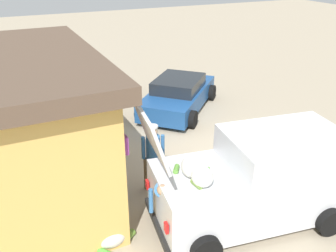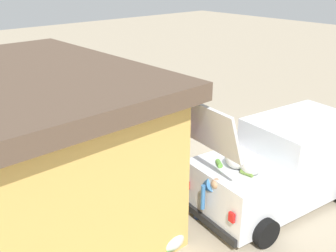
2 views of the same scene
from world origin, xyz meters
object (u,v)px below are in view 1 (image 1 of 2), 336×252
object	(u,v)px
delivery_van	(256,179)
unloaded_banana_pile	(111,237)
parked_sedan	(178,95)
paint_bucket	(109,139)
storefront_bar	(13,130)
vendor_standing	(153,153)
customer_bending	(163,195)

from	to	relation	value
delivery_van	unloaded_banana_pile	size ratio (longest dim) A/B	5.16
parked_sedan	paint_bucket	xyz separation A→B (m)	(-1.65, 3.18, -0.40)
storefront_bar	unloaded_banana_pile	size ratio (longest dim) A/B	6.74
parked_sedan	vendor_standing	world-z (taller)	vendor_standing
parked_sedan	unloaded_banana_pile	size ratio (longest dim) A/B	4.64
delivery_van	unloaded_banana_pile	world-z (taller)	delivery_van
unloaded_banana_pile	delivery_van	bearing A→B (deg)	-97.52
delivery_van	vendor_standing	xyz separation A→B (m)	(1.94, 1.62, 0.02)
delivery_van	unloaded_banana_pile	bearing A→B (deg)	82.48
storefront_bar	parked_sedan	xyz separation A→B (m)	(3.35, -5.82, -1.18)
delivery_van	vendor_standing	distance (m)	2.53
vendor_standing	unloaded_banana_pile	world-z (taller)	vendor_standing
vendor_standing	customer_bending	size ratio (longest dim) A/B	1.31
customer_bending	unloaded_banana_pile	size ratio (longest dim) A/B	1.47
paint_bucket	parked_sedan	bearing A→B (deg)	-62.66
paint_bucket	vendor_standing	bearing A→B (deg)	-172.10
customer_bending	unloaded_banana_pile	distance (m)	1.35
delivery_van	parked_sedan	distance (m)	6.43
delivery_van	vendor_standing	world-z (taller)	delivery_van
delivery_van	customer_bending	xyz separation A→B (m)	(0.50, 1.99, -0.15)
storefront_bar	vendor_standing	world-z (taller)	storefront_bar
parked_sedan	vendor_standing	size ratio (longest dim) A/B	2.41
customer_bending	storefront_bar	bearing A→B (deg)	47.06
storefront_bar	customer_bending	bearing A→B (deg)	-132.94
delivery_van	vendor_standing	size ratio (longest dim) A/B	2.67
parked_sedan	customer_bending	world-z (taller)	customer_bending
customer_bending	paint_bucket	xyz separation A→B (m)	(4.17, 0.01, -0.64)
customer_bending	paint_bucket	size ratio (longest dim) A/B	3.55
unloaded_banana_pile	customer_bending	bearing A→B (deg)	-86.31
vendor_standing	customer_bending	bearing A→B (deg)	165.72
customer_bending	vendor_standing	bearing A→B (deg)	-14.28
vendor_standing	parked_sedan	bearing A→B (deg)	-32.69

